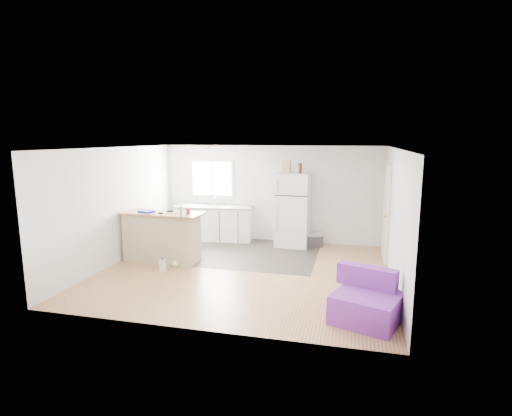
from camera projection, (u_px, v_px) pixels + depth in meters
The scene contains 19 objects.
room at pixel (244, 211), 7.64m from camera, with size 5.51×5.01×2.41m.
vinyl_zone at pixel (229, 251), 9.21m from camera, with size 4.05×2.50×0.00m, color #312A24.
window at pixel (212, 178), 10.32m from camera, with size 1.18×0.06×0.98m.
interior_door at pixel (386, 212), 8.51m from camera, with size 0.11×0.92×2.10m.
ceiling_fixture at pixel (206, 148), 8.86m from camera, with size 0.30×0.30×0.07m, color white.
kitchen_cabinets at pixel (214, 223), 10.19m from camera, with size 2.03×0.81×1.16m.
peninsula at pixel (162, 237), 8.42m from camera, with size 1.74×0.75×1.05m.
refrigerator at pixel (293, 210), 9.57m from camera, with size 0.80×0.76×1.77m.
cooler at pixel (313, 240), 9.61m from camera, with size 0.50×0.42×0.32m.
purple_seat at pixel (367, 303), 5.70m from camera, with size 1.11×1.09×0.72m.
cleaner_jug at pixel (162, 265), 7.84m from camera, with size 0.15×0.13×0.27m.
mop at pixel (177, 256), 8.09m from camera, with size 0.27×0.35×1.27m.
red_cup at pixel (188, 211), 8.16m from camera, with size 0.08×0.08×0.12m, color red.
blue_tray at pixel (146, 211), 8.33m from camera, with size 0.30×0.22×0.04m, color #151AC4.
tool_a at pixel (170, 211), 8.39m from camera, with size 0.14×0.05×0.03m, color black.
tool_b at pixel (161, 213), 8.18m from camera, with size 0.10×0.04×0.03m, color black.
cardboard_box at pixel (286, 167), 9.40m from camera, with size 0.20×0.10×0.30m, color tan.
bottle_left at pixel (300, 168), 9.24m from camera, with size 0.07×0.07×0.25m, color #351109.
bottle_right at pixel (300, 168), 9.30m from camera, with size 0.07×0.07×0.25m, color #351109.
Camera 1 is at (2.00, -7.24, 2.59)m, focal length 28.00 mm.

